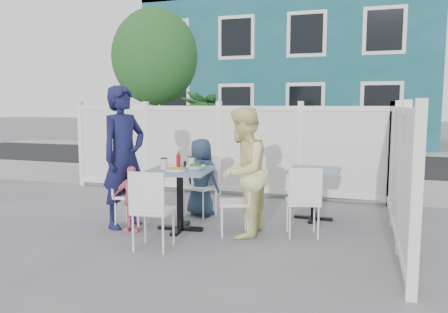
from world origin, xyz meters
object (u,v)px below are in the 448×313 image
(spare_table, at_px, (314,180))
(chair_left, at_px, (126,189))
(man, at_px, (124,157))
(chair_right, at_px, (240,196))
(chair_near, at_px, (151,205))
(chair_back, at_px, (203,181))
(boy, at_px, (201,177))
(woman, at_px, (243,172))
(main_table, at_px, (180,183))
(utility_cabinet, at_px, (129,144))
(toddler, at_px, (132,199))

(spare_table, height_order, chair_left, chair_left)
(man, bearing_deg, chair_right, -66.90)
(chair_left, distance_m, chair_near, 1.09)
(chair_back, distance_m, boy, 0.07)
(chair_right, distance_m, boy, 1.09)
(spare_table, xyz_separation_m, woman, (-0.76, -1.05, 0.24))
(woman, bearing_deg, spare_table, 144.02)
(spare_table, xyz_separation_m, chair_back, (-1.59, -0.24, -0.05))
(chair_right, height_order, woman, woman)
(chair_near, relative_size, woman, 0.57)
(main_table, height_order, spare_table, main_table)
(chair_near, xyz_separation_m, woman, (0.82, 0.87, 0.27))
(spare_table, relative_size, chair_near, 0.80)
(chair_back, xyz_separation_m, boy, (-0.01, -0.05, 0.06))
(chair_right, distance_m, man, 1.64)
(main_table, distance_m, chair_left, 0.76)
(chair_near, xyz_separation_m, man, (-0.79, 0.79, 0.41))
(chair_left, bearing_deg, boy, 133.10)
(utility_cabinet, relative_size, boy, 1.22)
(chair_right, distance_m, woman, 0.31)
(main_table, relative_size, spare_table, 1.15)
(chair_left, bearing_deg, man, -115.62)
(utility_cabinet, xyz_separation_m, chair_right, (3.78, -3.85, -0.20))
(chair_back, relative_size, chair_near, 0.97)
(chair_left, bearing_deg, chair_right, 88.28)
(spare_table, distance_m, boy, 1.63)
(woman, xyz_separation_m, boy, (-0.84, 0.77, -0.23))
(woman, bearing_deg, chair_left, -87.01)
(spare_table, distance_m, chair_left, 2.60)
(chair_left, height_order, woman, woman)
(chair_back, distance_m, chair_near, 1.68)
(chair_near, distance_m, boy, 1.63)
(main_table, height_order, chair_left, chair_left)
(main_table, distance_m, chair_back, 0.84)
(woman, distance_m, toddler, 1.48)
(utility_cabinet, height_order, chair_right, utility_cabinet)
(chair_left, xyz_separation_m, chair_back, (0.75, 0.90, 0.00))
(utility_cabinet, relative_size, chair_back, 1.59)
(chair_right, bearing_deg, chair_left, 74.60)
(main_table, distance_m, toddler, 0.65)
(main_table, relative_size, boy, 0.74)
(chair_back, distance_m, woman, 1.20)
(main_table, bearing_deg, chair_left, -174.89)
(spare_table, relative_size, chair_back, 0.83)
(toddler, bearing_deg, man, 130.62)
(chair_right, xyz_separation_m, woman, (0.04, -0.03, 0.31))
(spare_table, height_order, boy, boy)
(man, xyz_separation_m, woman, (1.61, 0.07, -0.14))
(spare_table, height_order, chair_back, chair_back)
(spare_table, xyz_separation_m, man, (-2.37, -1.12, 0.37))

